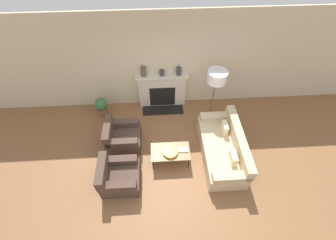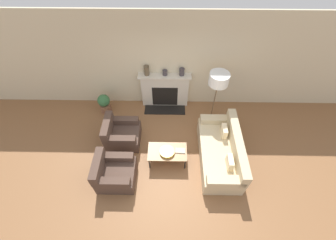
# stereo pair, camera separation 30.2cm
# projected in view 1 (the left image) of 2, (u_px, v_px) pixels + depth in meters

# --- Properties ---
(ground_plane) EXTENTS (18.00, 18.00, 0.00)m
(ground_plane) POSITION_uv_depth(u_px,v_px,m) (175.00, 169.00, 5.66)
(ground_plane) COLOR brown
(wall_back) EXTENTS (18.00, 0.06, 2.90)m
(wall_back) POSITION_uv_depth(u_px,v_px,m) (169.00, 63.00, 6.14)
(wall_back) COLOR beige
(wall_back) RESTS_ON ground_plane
(fireplace) EXTENTS (1.51, 0.59, 1.14)m
(fireplace) POSITION_uv_depth(u_px,v_px,m) (162.00, 91.00, 6.72)
(fireplace) COLOR beige
(fireplace) RESTS_ON ground_plane
(couch) EXTENTS (0.94, 1.99, 0.83)m
(couch) POSITION_uv_depth(u_px,v_px,m) (223.00, 148.00, 5.70)
(couch) COLOR #CCB78E
(couch) RESTS_ON ground_plane
(armchair_near) EXTENTS (0.89, 0.82, 0.77)m
(armchair_near) POSITION_uv_depth(u_px,v_px,m) (118.00, 176.00, 5.22)
(armchair_near) COLOR #4C382D
(armchair_near) RESTS_ON ground_plane
(armchair_far) EXTENTS (0.89, 0.82, 0.77)m
(armchair_far) POSITION_uv_depth(u_px,v_px,m) (122.00, 137.00, 5.95)
(armchair_far) COLOR #4C382D
(armchair_far) RESTS_ON ground_plane
(coffee_table) EXTENTS (0.96, 0.54, 0.41)m
(coffee_table) POSITION_uv_depth(u_px,v_px,m) (170.00, 152.00, 5.55)
(coffee_table) COLOR olive
(coffee_table) RESTS_ON ground_plane
(bowl) EXTENTS (0.37, 0.37, 0.07)m
(bowl) POSITION_uv_depth(u_px,v_px,m) (170.00, 152.00, 5.47)
(bowl) COLOR gold
(bowl) RESTS_ON coffee_table
(book) EXTENTS (0.25, 0.17, 0.02)m
(book) POSITION_uv_depth(u_px,v_px,m) (183.00, 150.00, 5.54)
(book) COLOR #B2A893
(book) RESTS_ON coffee_table
(floor_lamp) EXTENTS (0.51, 0.51, 1.70)m
(floor_lamp) POSITION_uv_depth(u_px,v_px,m) (217.00, 79.00, 5.68)
(floor_lamp) COLOR brown
(floor_lamp) RESTS_ON ground_plane
(mantel_vase_left) EXTENTS (0.15, 0.15, 0.28)m
(mantel_vase_left) POSITION_uv_depth(u_px,v_px,m) (143.00, 72.00, 6.16)
(mantel_vase_left) COLOR brown
(mantel_vase_left) RESTS_ON fireplace
(mantel_vase_center_left) EXTENTS (0.13, 0.13, 0.15)m
(mantel_vase_center_left) POSITION_uv_depth(u_px,v_px,m) (162.00, 73.00, 6.23)
(mantel_vase_center_left) COLOR #3D383D
(mantel_vase_center_left) RESTS_ON fireplace
(mantel_vase_center_right) EXTENTS (0.14, 0.14, 0.22)m
(mantel_vase_center_right) POSITION_uv_depth(u_px,v_px,m) (179.00, 71.00, 6.22)
(mantel_vase_center_right) COLOR #3D383D
(mantel_vase_center_right) RESTS_ON fireplace
(potted_plant) EXTENTS (0.36, 0.36, 0.63)m
(potted_plant) POSITION_uv_depth(u_px,v_px,m) (102.00, 107.00, 6.61)
(potted_plant) COLOR brown
(potted_plant) RESTS_ON ground_plane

